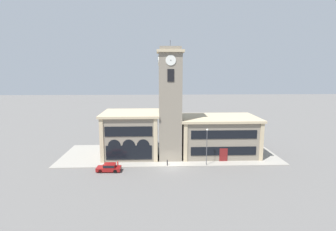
{
  "coord_description": "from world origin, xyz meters",
  "views": [
    {
      "loc": [
        -2.24,
        -43.93,
        16.55
      ],
      "look_at": [
        -0.48,
        2.44,
        8.83
      ],
      "focal_mm": 28.0,
      "sensor_mm": 36.0,
      "label": 1
    }
  ],
  "objects_px": {
    "parked_car_near": "(109,167)",
    "fire_hydrant": "(118,164)",
    "street_lamp": "(207,142)",
    "bollard": "(167,163)"
  },
  "relations": [
    {
      "from": "parked_car_near",
      "to": "fire_hydrant",
      "type": "height_order",
      "value": "parked_car_near"
    },
    {
      "from": "street_lamp",
      "to": "bollard",
      "type": "bearing_deg",
      "value": -179.71
    },
    {
      "from": "street_lamp",
      "to": "parked_car_near",
      "type": "bearing_deg",
      "value": -173.03
    },
    {
      "from": "bollard",
      "to": "parked_car_near",
      "type": "bearing_deg",
      "value": -168.41
    },
    {
      "from": "parked_car_near",
      "to": "bollard",
      "type": "relative_size",
      "value": 3.85
    },
    {
      "from": "street_lamp",
      "to": "bollard",
      "type": "distance_m",
      "value": 7.93
    },
    {
      "from": "fire_hydrant",
      "to": "street_lamp",
      "type": "bearing_deg",
      "value": -0.24
    },
    {
      "from": "street_lamp",
      "to": "fire_hydrant",
      "type": "height_order",
      "value": "street_lamp"
    },
    {
      "from": "parked_car_near",
      "to": "fire_hydrant",
      "type": "bearing_deg",
      "value": -115.75
    },
    {
      "from": "fire_hydrant",
      "to": "bollard",
      "type": "bearing_deg",
      "value": -0.66
    }
  ]
}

